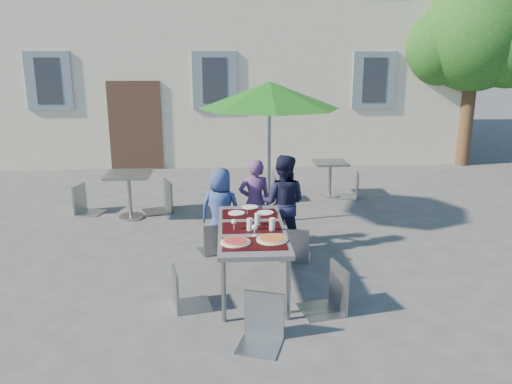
{
  "coord_description": "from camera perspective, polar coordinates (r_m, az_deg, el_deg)",
  "views": [
    {
      "loc": [
        0.22,
        -5.14,
        2.7
      ],
      "look_at": [
        0.64,
        1.42,
        0.95
      ],
      "focal_mm": 35.0,
      "sensor_mm": 36.0,
      "label": 1
    }
  ],
  "objects": [
    {
      "name": "ground",
      "position": [
        5.81,
        -5.54,
        -12.88
      ],
      "size": [
        90.0,
        90.0,
        0.0
      ],
      "primitive_type": "plane",
      "color": "#424245",
      "rests_on": "ground"
    },
    {
      "name": "child_2",
      "position": [
        7.17,
        3.08,
        -1.29
      ],
      "size": [
        0.77,
        0.57,
        1.41
      ],
      "primitive_type": "imported",
      "rotation": [
        0.0,
        0.0,
        2.86
      ],
      "color": "#161832",
      "rests_on": "ground"
    },
    {
      "name": "pizza_near_left",
      "position": [
        5.5,
        -2.36,
        -5.69
      ],
      "size": [
        0.33,
        0.33,
        0.03
      ],
      "color": "white",
      "rests_on": "dining_table"
    },
    {
      "name": "place_settings",
      "position": [
        6.62,
        -0.59,
        -2.15
      ],
      "size": [
        0.64,
        0.49,
        0.01
      ],
      "color": "white",
      "rests_on": "dining_table"
    },
    {
      "name": "dining_table",
      "position": [
        6.01,
        -0.52,
        -4.58
      ],
      "size": [
        0.8,
        1.85,
        0.76
      ],
      "color": "#403F44",
      "rests_on": "ground"
    },
    {
      "name": "patio_umbrella",
      "position": [
        8.16,
        1.55,
        10.85
      ],
      "size": [
        2.3,
        2.3,
        2.37
      ],
      "color": "#AFB2B7",
      "rests_on": "ground"
    },
    {
      "name": "glassware",
      "position": [
        5.91,
        0.07,
        -3.58
      ],
      "size": [
        0.52,
        0.43,
        0.15
      ],
      "color": "silver",
      "rests_on": "dining_table"
    },
    {
      "name": "child_1",
      "position": [
        7.35,
        -0.14,
        -1.24
      ],
      "size": [
        0.5,
        0.35,
        1.31
      ],
      "primitive_type": "imported",
      "rotation": [
        0.0,
        0.0,
        3.21
      ],
      "color": "#613872",
      "rests_on": "ground"
    },
    {
      "name": "chair_4",
      "position": [
        5.53,
        8.6,
        -7.82
      ],
      "size": [
        0.53,
        0.52,
        0.99
      ],
      "color": "gray",
      "rests_on": "ground"
    },
    {
      "name": "pizza_near_right",
      "position": [
        5.57,
        1.84,
        -5.39
      ],
      "size": [
        0.35,
        0.35,
        0.03
      ],
      "color": "white",
      "rests_on": "dining_table"
    },
    {
      "name": "bg_chair_r_0",
      "position": [
        9.2,
        -10.75,
        1.6
      ],
      "size": [
        0.61,
        0.61,
        1.06
      ],
      "color": "gray",
      "rests_on": "ground"
    },
    {
      "name": "bg_chair_l_0",
      "position": [
        9.45,
        -19.15,
        1.11
      ],
      "size": [
        0.53,
        0.53,
        0.99
      ],
      "color": "gray",
      "rests_on": "ground"
    },
    {
      "name": "chair_5",
      "position": [
        4.9,
        0.68,
        -11.31
      ],
      "size": [
        0.52,
        0.52,
        0.92
      ],
      "color": "#90979C",
      "rests_on": "ground"
    },
    {
      "name": "chair_2",
      "position": [
        6.82,
        4.51,
        -3.6
      ],
      "size": [
        0.5,
        0.5,
        0.93
      ],
      "color": "gray",
      "rests_on": "ground"
    },
    {
      "name": "bg_chair_l_1",
      "position": [
        9.73,
        2.67,
        2.37
      ],
      "size": [
        0.48,
        0.47,
        1.01
      ],
      "color": "gray",
      "rests_on": "ground"
    },
    {
      "name": "child_0",
      "position": [
        7.17,
        -4.06,
        -2.07
      ],
      "size": [
        0.68,
        0.54,
        1.23
      ],
      "primitive_type": "imported",
      "rotation": [
        0.0,
        0.0,
        2.86
      ],
      "color": "navy",
      "rests_on": "ground"
    },
    {
      "name": "chair_0",
      "position": [
        7.1,
        -4.82,
        -3.19
      ],
      "size": [
        0.49,
        0.5,
        0.87
      ],
      "color": "gray",
      "rests_on": "ground"
    },
    {
      "name": "chair_3",
      "position": [
        5.61,
        -8.32,
        -8.19
      ],
      "size": [
        0.47,
        0.47,
        0.89
      ],
      "color": "gray",
      "rests_on": "ground"
    },
    {
      "name": "tree",
      "position": [
        14.18,
        23.85,
        15.91
      ],
      "size": [
        3.6,
        3.0,
        4.7
      ],
      "color": "#4F3621",
      "rests_on": "ground"
    },
    {
      "name": "chair_1",
      "position": [
        6.98,
        -1.5,
        -2.68
      ],
      "size": [
        0.59,
        0.6,
        1.01
      ],
      "color": "gray",
      "rests_on": "ground"
    },
    {
      "name": "bg_chair_r_1",
      "position": [
        10.15,
        11.02,
        2.52
      ],
      "size": [
        0.52,
        0.51,
        0.98
      ],
      "color": "gray",
      "rests_on": "ground"
    },
    {
      "name": "cafe_table_0",
      "position": [
        8.92,
        -14.29,
        0.64
      ],
      "size": [
        0.75,
        0.75,
        0.81
      ],
      "color": "#AFB2B7",
      "rests_on": "ground"
    },
    {
      "name": "cafe_table_1",
      "position": [
        10.21,
        8.47,
        2.12
      ],
      "size": [
        0.66,
        0.66,
        0.71
      ],
      "color": "#AFB2B7",
      "rests_on": "ground"
    }
  ]
}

